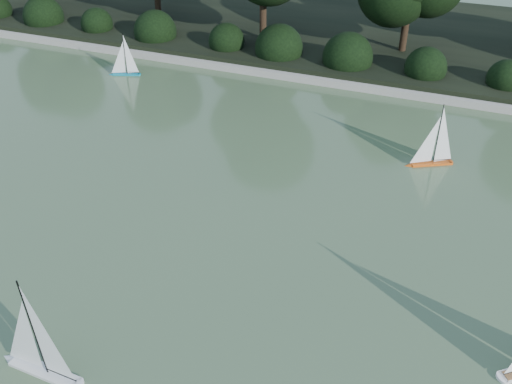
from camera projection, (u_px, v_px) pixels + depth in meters
ground at (186, 339)px, 7.71m from camera, size 80.00×80.00×0.00m
pond_coping at (346, 84)px, 14.62m from camera, size 40.00×0.35×0.18m
far_bank at (377, 34)px, 17.67m from camera, size 40.00×8.00×0.30m
shrub_hedge at (355, 58)px, 15.11m from camera, size 29.10×1.10×1.10m
sailboat_white_a at (35, 356)px, 7.12m from camera, size 1.27×0.25×1.73m
sailboat_orange at (429, 155)px, 11.36m from camera, size 0.96×0.60×1.39m
sailboat_teal at (123, 68)px, 15.24m from camera, size 0.87×0.41×1.21m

